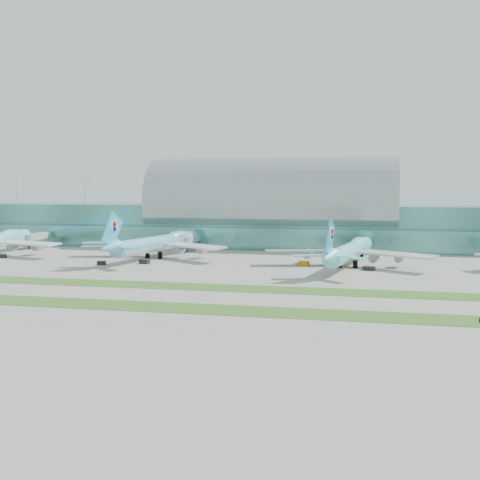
# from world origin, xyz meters

# --- Properties ---
(ground) EXTENTS (700.00, 700.00, 0.00)m
(ground) POSITION_xyz_m (0.00, 0.00, 0.00)
(ground) COLOR gray
(ground) RESTS_ON ground
(terminal) EXTENTS (340.00, 69.10, 36.00)m
(terminal) POSITION_xyz_m (0.01, 128.79, 14.23)
(terminal) COLOR #3D7A75
(terminal) RESTS_ON ground
(grass_strip_near) EXTENTS (420.00, 12.00, 0.08)m
(grass_strip_near) POSITION_xyz_m (0.00, -28.00, 0.04)
(grass_strip_near) COLOR #2D591E
(grass_strip_near) RESTS_ON ground
(grass_strip_far) EXTENTS (420.00, 12.00, 0.08)m
(grass_strip_far) POSITION_xyz_m (0.00, 2.00, 0.04)
(grass_strip_far) COLOR #2D591E
(grass_strip_far) RESTS_ON ground
(taxiline_a) EXTENTS (420.00, 0.35, 0.01)m
(taxiline_a) POSITION_xyz_m (0.00, -48.00, 0.01)
(taxiline_a) COLOR yellow
(taxiline_a) RESTS_ON ground
(taxiline_b) EXTENTS (420.00, 0.35, 0.01)m
(taxiline_b) POSITION_xyz_m (0.00, -14.00, 0.01)
(taxiline_b) COLOR yellow
(taxiline_b) RESTS_ON ground
(taxiline_c) EXTENTS (420.00, 0.35, 0.01)m
(taxiline_c) POSITION_xyz_m (0.00, 18.00, 0.01)
(taxiline_c) COLOR yellow
(taxiline_c) RESTS_ON ground
(taxiline_d) EXTENTS (420.00, 0.35, 0.01)m
(taxiline_d) POSITION_xyz_m (0.00, 40.00, 0.01)
(taxiline_d) COLOR yellow
(taxiline_d) RESTS_ON ground
(airliner_b) EXTENTS (63.93, 73.40, 20.30)m
(airliner_b) POSITION_xyz_m (-36.78, 68.25, 6.26)
(airliner_b) COLOR #64B5DD
(airliner_b) RESTS_ON ground
(airliner_c) EXTENTS (61.46, 70.50, 19.47)m
(airliner_c) POSITION_xyz_m (40.39, 56.85, 6.01)
(airliner_c) COLOR #70E9F7
(airliner_c) RESTS_ON ground
(gse_b) EXTENTS (3.33, 2.22, 1.62)m
(gse_b) POSITION_xyz_m (-98.31, 52.75, 0.81)
(gse_b) COLOR black
(gse_b) RESTS_ON ground
(gse_c) EXTENTS (3.29, 1.99, 1.49)m
(gse_c) POSITION_xyz_m (-49.42, 41.25, 0.75)
(gse_c) COLOR black
(gse_c) RESTS_ON ground
(gse_d) EXTENTS (4.24, 3.00, 1.67)m
(gse_d) POSITION_xyz_m (-35.19, 48.16, 0.84)
(gse_d) COLOR black
(gse_d) RESTS_ON ground
(gse_e) EXTENTS (4.14, 3.21, 1.72)m
(gse_e) POSITION_xyz_m (23.93, 54.84, 0.86)
(gse_e) COLOR #CE710C
(gse_e) RESTS_ON ground
(gse_f) EXTENTS (4.41, 3.02, 1.43)m
(gse_f) POSITION_xyz_m (47.25, 47.63, 0.72)
(gse_f) COLOR black
(gse_f) RESTS_ON ground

